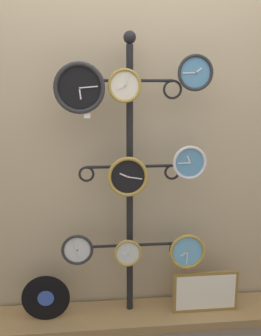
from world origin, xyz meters
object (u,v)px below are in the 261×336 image
(clock_top_right, at_px, (195,73))
(picture_frame, at_px, (206,292))
(clock_middle_center, at_px, (128,177))
(vinyl_record, at_px, (46,298))
(clock_bottom_right, at_px, (187,251))
(clock_top_left, at_px, (79,88))
(clock_middle_right, at_px, (189,163))
(clock_top_center, at_px, (125,86))
(clock_bottom_center, at_px, (128,253))
(clock_bottom_left, at_px, (77,250))
(display_stand, at_px, (130,225))

(clock_top_right, bearing_deg, picture_frame, -8.66)
(clock_middle_center, relative_size, vinyl_record, 0.81)
(clock_bottom_right, relative_size, vinyl_record, 0.77)
(clock_top_left, xyz_separation_m, clock_top_right, (0.73, 0.04, 0.09))
(clock_middle_right, bearing_deg, clock_top_left, -178.55)
(clock_top_left, relative_size, vinyl_record, 0.97)
(clock_top_center, relative_size, clock_bottom_center, 1.12)
(clock_middle_right, bearing_deg, vinyl_record, 179.27)
(clock_top_left, relative_size, clock_bottom_left, 1.48)
(clock_top_left, distance_m, clock_top_right, 0.74)
(display_stand, height_order, clock_top_left, display_stand)
(clock_top_left, relative_size, clock_top_center, 1.48)
(display_stand, xyz_separation_m, clock_bottom_center, (-0.02, -0.11, -0.16))
(display_stand, height_order, picture_frame, display_stand)
(clock_top_center, bearing_deg, clock_bottom_center, -45.99)
(vinyl_record, bearing_deg, picture_frame, -0.51)
(picture_frame, bearing_deg, clock_top_right, 171.34)
(clock_top_right, xyz_separation_m, picture_frame, (0.12, -0.02, -1.51))
(clock_middle_center, bearing_deg, clock_top_right, 4.46)
(clock_top_center, bearing_deg, display_stand, 65.95)
(clock_middle_right, height_order, vinyl_record, clock_middle_right)
(clock_top_center, relative_size, clock_bottom_left, 1.00)
(display_stand, relative_size, vinyl_record, 6.06)
(vinyl_record, bearing_deg, clock_bottom_center, -2.42)
(clock_top_left, distance_m, clock_bottom_center, 1.13)
(clock_middle_right, bearing_deg, clock_top_center, 179.22)
(clock_top_left, distance_m, clock_bottom_right, 1.31)
(clock_bottom_left, bearing_deg, clock_top_center, 3.06)
(clock_bottom_left, xyz_separation_m, vinyl_record, (-0.22, 0.02, -0.35))
(clock_bottom_center, xyz_separation_m, clock_bottom_right, (0.41, 0.01, -0.01))
(vinyl_record, height_order, picture_frame, vinyl_record)
(clock_top_left, distance_m, vinyl_record, 1.43)
(clock_middle_center, distance_m, clock_bottom_right, 0.68)
(display_stand, height_order, clock_bottom_center, display_stand)
(clock_top_center, height_order, clock_top_right, clock_top_right)
(display_stand, bearing_deg, clock_middle_center, -102.27)
(clock_top_left, relative_size, clock_top_right, 1.36)
(clock_top_center, relative_size, picture_frame, 0.45)
(clock_bottom_center, height_order, clock_bottom_right, clock_bottom_right)
(clock_middle_center, bearing_deg, clock_middle_right, 1.77)
(clock_top_center, height_order, clock_bottom_left, clock_top_center)
(clock_bottom_right, height_order, vinyl_record, clock_bottom_right)
(vinyl_record, bearing_deg, clock_top_center, -0.70)
(clock_top_left, bearing_deg, clock_top_center, 4.84)
(clock_middle_center, height_order, clock_middle_right, clock_middle_right)
(clock_top_left, xyz_separation_m, clock_bottom_left, (-0.04, 0.01, -1.05))
(clock_top_left, relative_size, clock_middle_center, 1.19)
(display_stand, distance_m, clock_middle_right, 0.60)
(clock_bottom_center, bearing_deg, clock_bottom_right, 0.87)
(clock_top_center, height_order, clock_middle_center, clock_top_center)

